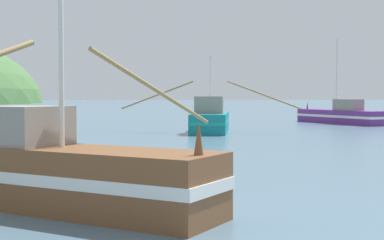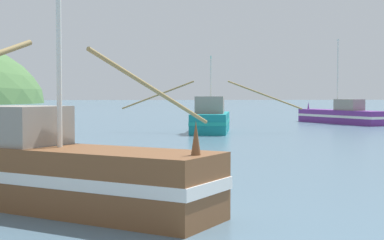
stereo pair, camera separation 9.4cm
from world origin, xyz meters
name	(u,v)px [view 1 (the left image)]	position (x,y,z in m)	size (l,w,h in m)	color
fishing_boat_teal	(210,120)	(1.50, 35.93, 0.88)	(12.72, 8.09, 5.48)	#147F84
fishing_boat_brown	(60,171)	(-6.58, 8.80, 0.90)	(8.64, 11.39, 6.29)	brown
fishing_boat_purple	(340,115)	(15.55, 46.68, 0.79)	(4.94, 10.70, 7.92)	#6B2D84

